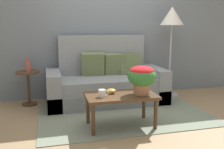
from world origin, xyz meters
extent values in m
plane|color=#997A56|center=(0.00, 0.00, 0.00)|extent=(14.00, 14.00, 0.00)
cube|color=slate|center=(0.00, 1.11, 1.30)|extent=(6.40, 0.12, 2.60)
cube|color=gray|center=(0.00, -0.03, 0.01)|extent=(2.56, 1.76, 0.01)
cube|color=slate|center=(-0.12, 0.56, 0.13)|extent=(2.04, 0.91, 0.25)
cube|color=gray|center=(-0.12, 0.54, 0.36)|extent=(1.59, 0.82, 0.21)
cube|color=gray|center=(-0.12, 0.93, 0.70)|extent=(1.59, 0.16, 0.94)
cube|color=gray|center=(-1.03, 0.56, 0.30)|extent=(0.23, 0.91, 0.59)
cube|color=gray|center=(0.79, 0.56, 0.30)|extent=(0.23, 0.91, 0.59)
cube|color=#607047|center=(0.08, 0.77, 0.65)|extent=(0.38, 0.20, 0.39)
cube|color=#607047|center=(-0.33, 0.77, 0.66)|extent=(0.42, 0.26, 0.43)
cube|color=#607047|center=(0.37, 0.77, 0.65)|extent=(0.40, 0.20, 0.39)
cylinder|color=#442D1B|center=(-0.60, -0.75, 0.21)|extent=(0.05, 0.05, 0.41)
cylinder|color=#442D1B|center=(0.23, -0.75, 0.21)|extent=(0.05, 0.05, 0.41)
cylinder|color=#442D1B|center=(-0.60, -0.33, 0.21)|extent=(0.05, 0.05, 0.41)
cylinder|color=#442D1B|center=(0.23, -0.33, 0.21)|extent=(0.05, 0.05, 0.41)
cube|color=#4C331E|center=(-0.18, -0.54, 0.43)|extent=(0.94, 0.53, 0.04)
cylinder|color=#4C331E|center=(-1.44, 0.76, 0.01)|extent=(0.25, 0.25, 0.03)
cylinder|color=#4C331E|center=(-1.44, 0.76, 0.29)|extent=(0.05, 0.05, 0.53)
cylinder|color=#4C331E|center=(-1.44, 0.76, 0.57)|extent=(0.39, 0.39, 0.03)
cylinder|color=#B2B2B7|center=(1.17, 0.73, 0.01)|extent=(0.35, 0.35, 0.03)
cylinder|color=#B2B2B7|center=(1.17, 0.73, 0.69)|extent=(0.03, 0.03, 1.32)
cone|color=beige|center=(1.17, 0.73, 1.52)|extent=(0.44, 0.44, 0.34)
cylinder|color=#A36B4C|center=(0.09, -0.59, 0.53)|extent=(0.21, 0.21, 0.16)
ellipsoid|color=#337533|center=(0.09, -0.59, 0.69)|extent=(0.38, 0.38, 0.27)
ellipsoid|color=red|center=(0.09, -0.59, 0.76)|extent=(0.32, 0.32, 0.15)
cylinder|color=white|center=(-0.45, -0.59, 0.50)|extent=(0.09, 0.09, 0.10)
torus|color=white|center=(-0.39, -0.59, 0.50)|extent=(0.07, 0.01, 0.07)
cylinder|color=gold|center=(-0.29, -0.45, 0.46)|extent=(0.05, 0.05, 0.02)
ellipsoid|color=gold|center=(-0.29, -0.45, 0.49)|extent=(0.12, 0.12, 0.06)
cylinder|color=#934C42|center=(-1.43, 0.77, 0.67)|extent=(0.10, 0.10, 0.17)
cylinder|color=#934C42|center=(-1.43, 0.77, 0.79)|extent=(0.04, 0.04, 0.06)
camera|label=1|loc=(-1.11, -3.69, 1.36)|focal=41.00mm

